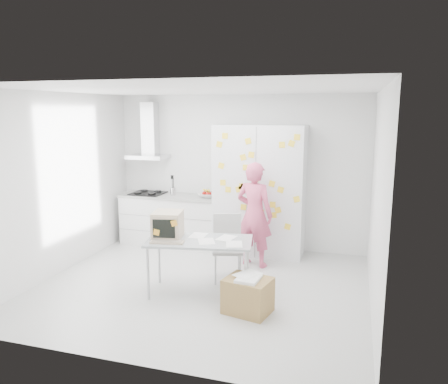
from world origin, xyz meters
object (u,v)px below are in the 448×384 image
(person, at_px, (254,215))
(cardboard_box, at_px, (248,295))
(chair, at_px, (227,243))
(desk, at_px, (179,232))

(person, bearing_deg, cardboard_box, 114.57)
(person, xyz_separation_m, chair, (-0.25, -0.65, -0.29))
(person, height_order, desk, person)
(person, bearing_deg, desk, 74.13)
(desk, relative_size, chair, 1.56)
(cardboard_box, bearing_deg, person, 100.35)
(cardboard_box, bearing_deg, chair, 119.26)
(person, distance_m, chair, 0.76)
(person, relative_size, cardboard_box, 2.69)
(person, height_order, cardboard_box, person)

